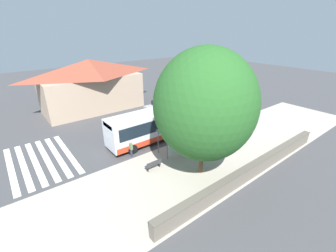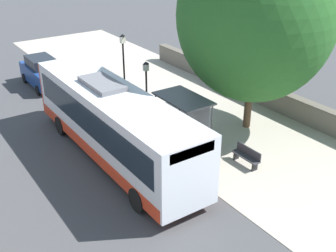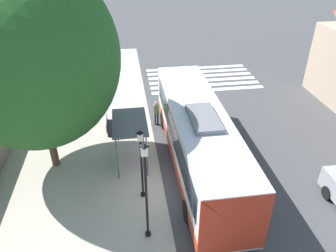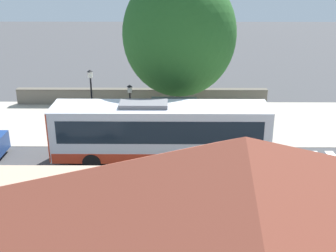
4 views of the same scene
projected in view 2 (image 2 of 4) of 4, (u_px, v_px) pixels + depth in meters
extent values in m
plane|color=#424244|center=(133.00, 132.00, 22.41)|extent=(120.00, 120.00, 0.00)
cube|color=#ADA393|center=(199.00, 113.00, 24.69)|extent=(9.00, 44.00, 0.02)
cube|color=#6B6356|center=(250.00, 89.00, 26.49)|extent=(0.50, 20.00, 1.19)
cube|color=#5B5449|center=(251.00, 80.00, 26.21)|extent=(0.60, 20.00, 0.08)
cube|color=silver|center=(113.00, 121.00, 19.29)|extent=(2.57, 11.94, 2.88)
cube|color=black|center=(113.00, 114.00, 19.13)|extent=(2.61, 10.99, 1.27)
cube|color=red|center=(114.00, 143.00, 19.80)|extent=(2.61, 11.71, 0.58)
cube|color=red|center=(64.00, 84.00, 23.69)|extent=(2.61, 0.06, 2.77)
cube|color=black|center=(192.00, 152.00, 14.39)|extent=(1.92, 0.08, 0.40)
cube|color=slate|center=(102.00, 84.00, 19.27)|extent=(1.28, 2.63, 0.22)
cylinder|color=black|center=(188.00, 180.00, 17.42)|extent=(0.30, 1.00, 1.00)
cylinder|color=black|center=(138.00, 200.00, 16.20)|extent=(0.30, 1.00, 1.00)
cylinder|color=black|center=(103.00, 115.00, 23.26)|extent=(0.30, 1.00, 1.00)
cylinder|color=black|center=(61.00, 125.00, 22.04)|extent=(0.30, 1.00, 1.00)
cylinder|color=#515459|center=(156.00, 116.00, 21.31)|extent=(0.08, 0.08, 2.46)
cylinder|color=#515459|center=(187.00, 136.00, 19.36)|extent=(0.08, 0.08, 2.46)
cylinder|color=#515459|center=(179.00, 110.00, 22.05)|extent=(0.08, 0.08, 2.46)
cylinder|color=#515459|center=(211.00, 128.00, 20.09)|extent=(0.08, 0.08, 2.46)
cube|color=#515459|center=(183.00, 98.00, 20.14)|extent=(1.76, 2.94, 0.08)
cube|color=silver|center=(194.00, 117.00, 21.01)|extent=(0.03, 2.38, 1.97)
cylinder|color=#2D3347|center=(203.00, 182.00, 17.45)|extent=(0.12, 0.12, 0.80)
cylinder|color=#2D3347|center=(200.00, 184.00, 17.37)|extent=(0.12, 0.12, 0.80)
cube|color=#59724C|center=(202.00, 168.00, 17.09)|extent=(0.34, 0.22, 0.64)
sphere|color=tan|center=(202.00, 159.00, 16.90)|extent=(0.22, 0.22, 0.22)
cube|color=#333338|center=(246.00, 157.00, 19.24)|extent=(0.40, 1.52, 0.06)
cube|color=#333338|center=(249.00, 151.00, 19.22)|extent=(0.04, 1.52, 0.40)
cube|color=black|center=(236.00, 155.00, 19.78)|extent=(0.32, 0.06, 0.45)
cube|color=black|center=(255.00, 167.00, 18.89)|extent=(0.32, 0.06, 0.45)
cylinder|color=black|center=(126.00, 111.00, 24.80)|extent=(0.24, 0.24, 0.16)
cylinder|color=black|center=(124.00, 79.00, 23.92)|extent=(0.10, 0.10, 4.14)
cube|color=silver|center=(123.00, 40.00, 22.93)|extent=(0.24, 0.24, 0.35)
pyramid|color=black|center=(122.00, 35.00, 22.82)|extent=(0.28, 0.28, 0.14)
cylinder|color=black|center=(147.00, 125.00, 23.05)|extent=(0.24, 0.24, 0.16)
cylinder|color=black|center=(147.00, 99.00, 22.38)|extent=(0.10, 0.10, 3.20)
cube|color=silver|center=(146.00, 67.00, 21.60)|extent=(0.24, 0.24, 0.35)
pyramid|color=black|center=(146.00, 63.00, 21.49)|extent=(0.28, 0.28, 0.14)
cylinder|color=brown|center=(249.00, 94.00, 22.20)|extent=(0.39, 0.39, 3.89)
ellipsoid|color=#265B23|center=(256.00, 15.00, 20.39)|extent=(7.83, 7.83, 8.62)
cube|color=navy|center=(43.00, 75.00, 28.36)|extent=(1.79, 4.31, 1.06)
cube|color=black|center=(41.00, 62.00, 28.07)|extent=(1.52, 2.24, 0.66)
cylinder|color=black|center=(63.00, 85.00, 27.97)|extent=(0.22, 0.64, 0.64)
cylinder|color=black|center=(38.00, 90.00, 27.11)|extent=(0.22, 0.64, 0.64)
cylinder|color=black|center=(48.00, 74.00, 30.04)|extent=(0.22, 0.64, 0.64)
cylinder|color=black|center=(25.00, 78.00, 29.19)|extent=(0.22, 0.64, 0.64)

